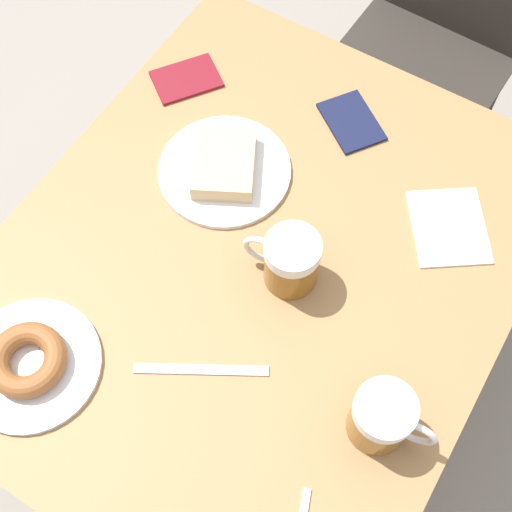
# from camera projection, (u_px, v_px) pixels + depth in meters

# --- Properties ---
(ground_plane) EXTENTS (8.00, 8.00, 0.00)m
(ground_plane) POSITION_uv_depth(u_px,v_px,m) (256.00, 384.00, 1.84)
(ground_plane) COLOR gray
(table) EXTENTS (0.84, 1.02, 0.71)m
(table) POSITION_uv_depth(u_px,v_px,m) (256.00, 276.00, 1.26)
(table) COLOR #997044
(table) RESTS_ON ground_plane
(chair) EXTENTS (0.41, 0.41, 0.92)m
(chair) POSITION_uv_depth(u_px,v_px,m) (442.00, 17.00, 1.69)
(chair) COLOR #2D2823
(chair) RESTS_ON ground_plane
(plate_with_cake) EXTENTS (0.24, 0.24, 0.05)m
(plate_with_cake) POSITION_uv_depth(u_px,v_px,m) (224.00, 167.00, 1.28)
(plate_with_cake) COLOR silver
(plate_with_cake) RESTS_ON table
(plate_with_donut) EXTENTS (0.22, 0.22, 0.05)m
(plate_with_donut) POSITION_uv_depth(u_px,v_px,m) (29.00, 362.00, 1.11)
(plate_with_donut) COLOR silver
(plate_with_donut) RESTS_ON table
(beer_mug_left) EXTENTS (0.13, 0.09, 0.11)m
(beer_mug_left) POSITION_uv_depth(u_px,v_px,m) (290.00, 261.00, 1.15)
(beer_mug_left) COLOR #8C5619
(beer_mug_left) RESTS_ON table
(beer_mug_center) EXTENTS (0.13, 0.09, 0.11)m
(beer_mug_center) POSITION_uv_depth(u_px,v_px,m) (383.00, 418.00, 1.03)
(beer_mug_center) COLOR #8C5619
(beer_mug_center) RESTS_ON table
(napkin_folded) EXTENTS (0.19, 0.20, 0.00)m
(napkin_folded) POSITION_uv_depth(u_px,v_px,m) (449.00, 227.00, 1.24)
(napkin_folded) COLOR white
(napkin_folded) RESTS_ON table
(knife) EXTENTS (0.19, 0.12, 0.00)m
(knife) POSITION_uv_depth(u_px,v_px,m) (201.00, 370.00, 1.12)
(knife) COLOR silver
(knife) RESTS_ON table
(passport_near_edge) EXTENTS (0.15, 0.15, 0.01)m
(passport_near_edge) POSITION_uv_depth(u_px,v_px,m) (186.00, 79.00, 1.39)
(passport_near_edge) COLOR maroon
(passport_near_edge) RESTS_ON table
(passport_far_edge) EXTENTS (0.15, 0.14, 0.01)m
(passport_far_edge) POSITION_uv_depth(u_px,v_px,m) (351.00, 121.00, 1.34)
(passport_far_edge) COLOR #141938
(passport_far_edge) RESTS_ON table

